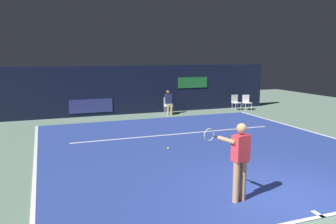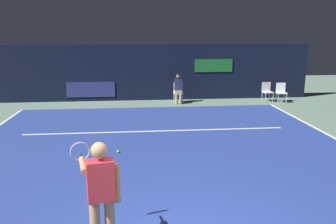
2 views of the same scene
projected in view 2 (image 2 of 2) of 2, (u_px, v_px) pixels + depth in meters
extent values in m
plane|color=slate|center=(161.00, 152.00, 9.14)|extent=(31.24, 31.24, 0.00)
cube|color=navy|center=(161.00, 152.00, 9.14)|extent=(10.73, 11.15, 0.01)
cube|color=white|center=(156.00, 131.00, 11.02)|extent=(8.37, 0.10, 0.01)
cube|color=black|center=(149.00, 72.00, 16.00)|extent=(15.31, 0.30, 2.60)
cube|color=navy|center=(91.00, 90.00, 15.76)|extent=(2.20, 0.04, 0.70)
cube|color=#1E6B2D|center=(214.00, 66.00, 16.07)|extent=(1.80, 0.04, 0.60)
cube|color=#D8333F|center=(101.00, 180.00, 4.55)|extent=(0.40, 0.29, 0.56)
sphere|color=tan|center=(99.00, 150.00, 4.45)|extent=(0.22, 0.22, 0.22)
cylinder|color=tan|center=(83.00, 165.00, 4.66)|extent=(0.20, 0.51, 0.09)
cylinder|color=tan|center=(117.00, 183.00, 4.65)|extent=(0.09, 0.09, 0.56)
cylinder|color=black|center=(82.00, 158.00, 4.94)|extent=(0.10, 0.30, 0.03)
torus|color=#B2B2B7|center=(80.00, 152.00, 5.19)|extent=(0.30, 0.09, 0.30)
cube|color=white|center=(178.00, 93.00, 15.41)|extent=(0.47, 0.44, 0.04)
cube|color=white|center=(178.00, 87.00, 15.56)|extent=(0.42, 0.07, 0.42)
cylinder|color=#B2B2B7|center=(174.00, 99.00, 15.30)|extent=(0.03, 0.03, 0.46)
cylinder|color=#B2B2B7|center=(183.00, 99.00, 15.30)|extent=(0.03, 0.03, 0.46)
cylinder|color=#B2B2B7|center=(174.00, 97.00, 15.63)|extent=(0.03, 0.03, 0.46)
cylinder|color=#B2B2B7|center=(182.00, 97.00, 15.63)|extent=(0.03, 0.03, 0.46)
cube|color=tan|center=(178.00, 92.00, 15.33)|extent=(0.35, 0.43, 0.14)
cylinder|color=tan|center=(176.00, 99.00, 15.21)|extent=(0.11, 0.11, 0.46)
cylinder|color=tan|center=(180.00, 99.00, 15.21)|extent=(0.11, 0.11, 0.46)
cube|color=#23284C|center=(178.00, 85.00, 15.37)|extent=(0.36, 0.25, 0.52)
sphere|color=#8C6647|center=(178.00, 76.00, 15.28)|extent=(0.20, 0.20, 0.20)
cylinder|color=#141933|center=(178.00, 74.00, 15.26)|extent=(0.19, 0.19, 0.04)
cube|color=white|center=(282.00, 93.00, 15.51)|extent=(0.49, 0.45, 0.04)
cube|color=white|center=(281.00, 87.00, 15.66)|extent=(0.42, 0.08, 0.42)
cylinder|color=#B2B2B7|center=(278.00, 98.00, 15.40)|extent=(0.03, 0.03, 0.44)
cylinder|color=#B2B2B7|center=(287.00, 98.00, 15.39)|extent=(0.03, 0.03, 0.44)
cylinder|color=#B2B2B7|center=(276.00, 97.00, 15.73)|extent=(0.03, 0.03, 0.44)
cylinder|color=#B2B2B7|center=(284.00, 97.00, 15.72)|extent=(0.03, 0.03, 0.44)
cube|color=white|center=(268.00, 92.00, 15.70)|extent=(0.48, 0.44, 0.04)
cube|color=white|center=(266.00, 87.00, 15.84)|extent=(0.42, 0.07, 0.42)
cylinder|color=#B2B2B7|center=(266.00, 98.00, 15.55)|extent=(0.03, 0.03, 0.44)
cylinder|color=#B2B2B7|center=(273.00, 97.00, 15.62)|extent=(0.03, 0.03, 0.44)
cylinder|color=#B2B2B7|center=(262.00, 96.00, 15.87)|extent=(0.03, 0.03, 0.44)
cylinder|color=#B2B2B7|center=(270.00, 96.00, 15.94)|extent=(0.03, 0.03, 0.44)
sphere|color=#CCE033|center=(118.00, 152.00, 9.04)|extent=(0.07, 0.07, 0.07)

